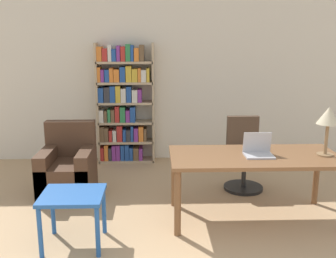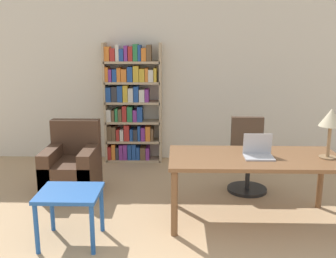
{
  "view_description": "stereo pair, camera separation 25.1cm",
  "coord_description": "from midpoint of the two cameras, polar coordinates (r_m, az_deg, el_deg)",
  "views": [
    {
      "loc": [
        -0.32,
        -1.85,
        1.98
      ],
      "look_at": [
        -0.18,
        2.4,
        0.99
      ],
      "focal_mm": 42.0,
      "sensor_mm": 36.0,
      "label": 1
    },
    {
      "loc": [
        -0.07,
        -1.85,
        1.98
      ],
      "look_at": [
        -0.18,
        2.4,
        0.99
      ],
      "focal_mm": 42.0,
      "sensor_mm": 36.0,
      "label": 2
    }
  ],
  "objects": [
    {
      "name": "table_lamp",
      "position": [
        4.44,
        24.08,
        1.2
      ],
      "size": [
        0.24,
        0.24,
        0.53
      ],
      "color": "olive",
      "rests_on": "desk"
    },
    {
      "name": "wall_back",
      "position": [
        6.41,
        3.29,
        7.48
      ],
      "size": [
        8.0,
        0.06,
        2.7
      ],
      "color": "beige",
      "rests_on": "ground_plane"
    },
    {
      "name": "armchair",
      "position": [
        5.31,
        -12.4,
        -5.66
      ],
      "size": [
        0.65,
        0.76,
        0.9
      ],
      "color": "#472D1E",
      "rests_on": "ground_plane"
    },
    {
      "name": "bookshelf",
      "position": [
        6.31,
        -4.36,
        3.54
      ],
      "size": [
        0.91,
        0.28,
        1.9
      ],
      "color": "tan",
      "rests_on": "ground_plane"
    },
    {
      "name": "laptop",
      "position": [
        4.31,
        14.6,
        -3.28
      ],
      "size": [
        0.31,
        0.24,
        0.25
      ],
      "color": "#B2B2B7",
      "rests_on": "desk"
    },
    {
      "name": "side_table_blue",
      "position": [
        3.96,
        -12.29,
        -9.99
      ],
      "size": [
        0.59,
        0.53,
        0.53
      ],
      "color": "#2356A3",
      "rests_on": "ground_plane"
    },
    {
      "name": "desk",
      "position": [
        4.36,
        14.06,
        -4.99
      ],
      "size": [
        1.84,
        0.85,
        0.74
      ],
      "color": "brown",
      "rests_on": "ground_plane"
    },
    {
      "name": "office_chair",
      "position": [
        5.31,
        12.82,
        -4.09
      ],
      "size": [
        0.52,
        0.52,
        0.96
      ],
      "color": "black",
      "rests_on": "ground_plane"
    }
  ]
}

